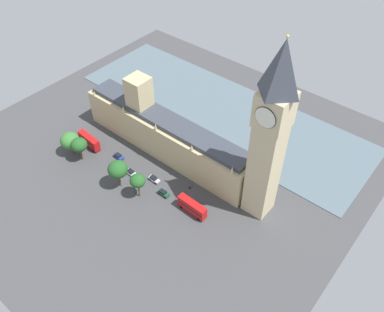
{
  "coord_description": "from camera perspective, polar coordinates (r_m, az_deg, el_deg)",
  "views": [
    {
      "loc": [
        76.71,
        77.02,
        103.2
      ],
      "look_at": [
        1.0,
        14.15,
        8.38
      ],
      "focal_mm": 37.54,
      "sensor_mm": 36.0,
      "label": 1
    }
  ],
  "objects": [
    {
      "name": "double_decker_bus_leading",
      "position": [
        156.01,
        -14.41,
        2.15
      ],
      "size": [
        3.36,
        10.67,
        4.75
      ],
      "rotation": [
        0.0,
        0.0,
        3.06
      ],
      "color": "red",
      "rests_on": "ground"
    },
    {
      "name": "car_dark_green_corner",
      "position": [
        135.49,
        -4.1,
        -5.25
      ],
      "size": [
        1.94,
        4.26,
        1.74
      ],
      "rotation": [
        0.0,
        0.0,
        0.01
      ],
      "color": "#19472D",
      "rests_on": "ground"
    },
    {
      "name": "parliament_building",
      "position": [
        146.14,
        -3.93,
        3.27
      ],
      "size": [
        11.98,
        71.38,
        26.8
      ],
      "color": "tan",
      "rests_on": "ground"
    },
    {
      "name": "ground_plane",
      "position": [
        149.88,
        -3.92,
        0.29
      ],
      "size": [
        141.38,
        141.38,
        0.0
      ],
      "primitive_type": "plane",
      "color": "#424244"
    },
    {
      "name": "plane_tree_kerbside",
      "position": [
        134.94,
        -10.5,
        -1.88
      ],
      "size": [
        6.79,
        6.79,
        10.92
      ],
      "color": "brown",
      "rests_on": "ground"
    },
    {
      "name": "car_white_far_end",
      "position": [
        143.17,
        -8.66,
        -2.33
      ],
      "size": [
        2.11,
        4.46,
        1.74
      ],
      "rotation": [
        0.0,
        0.0,
        -0.04
      ],
      "color": "silver",
      "rests_on": "ground"
    },
    {
      "name": "double_decker_bus_opposite_hall",
      "position": [
        129.09,
        0.02,
        -7.24
      ],
      "size": [
        2.86,
        10.56,
        4.75
      ],
      "rotation": [
        0.0,
        0.0,
        -0.03
      ],
      "color": "red",
      "rests_on": "ground"
    },
    {
      "name": "pedestrian_by_river_gate",
      "position": [
        137.13,
        -0.34,
        -4.43
      ],
      "size": [
        0.55,
        0.64,
        1.56
      ],
      "rotation": [
        0.0,
        0.0,
        0.33
      ],
      "color": "black",
      "rests_on": "ground"
    },
    {
      "name": "river_thames",
      "position": [
        170.12,
        4.02,
        6.52
      ],
      "size": [
        41.46,
        127.25,
        0.25
      ],
      "primitive_type": "cube",
      "color": "slate",
      "rests_on": "ground"
    },
    {
      "name": "plane_tree_slot_10",
      "position": [
        131.24,
        -7.73,
        -3.52
      ],
      "size": [
        5.23,
        5.23,
        9.62
      ],
      "color": "brown",
      "rests_on": "ground"
    },
    {
      "name": "plane_tree_trailing",
      "position": [
        152.34,
        -16.96,
        2.12
      ],
      "size": [
        6.96,
        6.96,
        9.19
      ],
      "color": "brown",
      "rests_on": "ground"
    },
    {
      "name": "car_blue_near_tower",
      "position": [
        149.82,
        -10.39,
        -0.03
      ],
      "size": [
        2.07,
        4.17,
        1.74
      ],
      "rotation": [
        0.0,
        0.0,
        -0.04
      ],
      "color": "navy",
      "rests_on": "ground"
    },
    {
      "name": "plane_tree_midblock",
      "position": [
        148.3,
        -15.75,
        1.53
      ],
      "size": [
        5.85,
        5.85,
        9.57
      ],
      "color": "brown",
      "rests_on": "ground"
    },
    {
      "name": "car_silver_under_trees",
      "position": [
        140.03,
        -5.41,
        -3.26
      ],
      "size": [
        1.96,
        4.42,
        1.74
      ],
      "rotation": [
        0.0,
        0.0,
        -0.02
      ],
      "color": "#B7B7BC",
      "rests_on": "ground"
    },
    {
      "name": "street_lamp_slot_11",
      "position": [
        133.92,
        -8.26,
        -4.03
      ],
      "size": [
        0.56,
        0.56,
        6.78
      ],
      "color": "black",
      "rests_on": "ground"
    },
    {
      "name": "clock_tower",
      "position": [
        111.76,
        11.02,
        3.05
      ],
      "size": [
        8.93,
        8.93,
        60.76
      ],
      "color": "#CCBA8E",
      "rests_on": "ground"
    }
  ]
}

